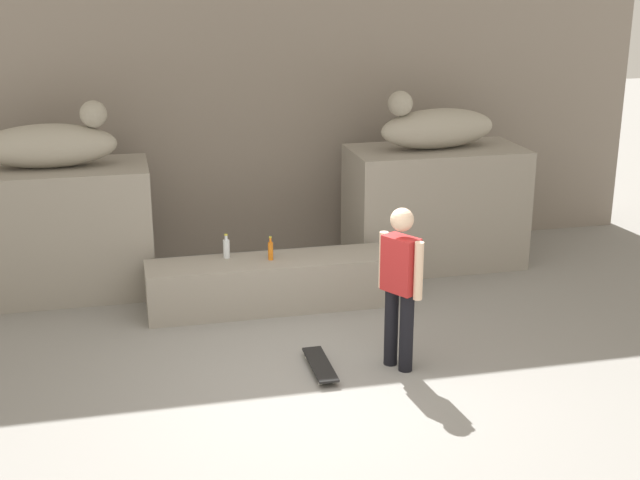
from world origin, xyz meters
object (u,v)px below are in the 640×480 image
at_px(skateboard, 320,365).
at_px(bottle_orange, 271,250).
at_px(statue_reclining_right, 435,127).
at_px(statue_reclining_left, 51,144).
at_px(skater, 400,282).
at_px(bottle_clear, 226,248).

relative_size(skateboard, bottle_orange, 2.82).
xyz_separation_m(skateboard, bottle_orange, (-0.18, 1.78, 0.64)).
bearing_deg(statue_reclining_right, skateboard, 44.63).
bearing_deg(skateboard, statue_reclining_left, 42.42).
relative_size(statue_reclining_left, bottle_orange, 5.68).
bearing_deg(skater, statue_reclining_left, 18.08).
xyz_separation_m(statue_reclining_left, statue_reclining_right, (4.79, -0.00, 0.00)).
xyz_separation_m(statue_reclining_left, bottle_orange, (2.42, -1.06, -1.16)).
height_order(statue_reclining_right, skater, statue_reclining_right).
distance_m(bottle_clear, bottle_orange, 0.53).
bearing_deg(statue_reclining_left, bottle_clear, -23.46).
height_order(skateboard, bottle_orange, bottle_orange).
height_order(statue_reclining_right, skateboard, statue_reclining_right).
bearing_deg(skater, skateboard, 51.90).
xyz_separation_m(skater, bottle_orange, (-0.96, 1.87, -0.21)).
height_order(bottle_clear, bottle_orange, bottle_clear).
distance_m(skater, bottle_clear, 2.53).
bearing_deg(bottle_clear, skater, -54.87).
bearing_deg(bottle_orange, statue_reclining_left, 156.25).
bearing_deg(bottle_clear, statue_reclining_left, 155.57).
distance_m(skateboard, bottle_clear, 2.17).
height_order(skater, bottle_orange, skater).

